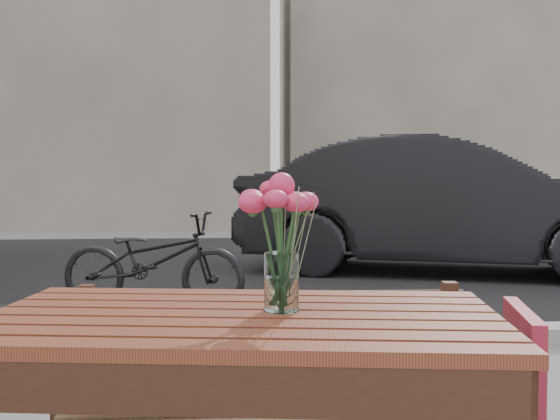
% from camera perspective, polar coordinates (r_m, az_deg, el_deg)
% --- Properties ---
extents(street, '(30.00, 8.12, 0.12)m').
position_cam_1_polar(street, '(6.76, -5.14, -6.67)').
color(street, black).
rests_on(street, ground).
extents(backdrop_buildings, '(15.50, 4.00, 8.00)m').
position_cam_1_polar(backdrop_buildings, '(16.18, -4.23, 11.66)').
color(backdrop_buildings, gray).
rests_on(backdrop_buildings, ground).
extents(main_table, '(1.40, 0.94, 0.81)m').
position_cam_1_polar(main_table, '(1.85, -3.02, -12.42)').
color(main_table, '#602B19').
rests_on(main_table, ground).
extents(main_bench, '(1.33, 0.42, 0.82)m').
position_cam_1_polar(main_bench, '(2.33, -0.69, -13.65)').
color(main_bench, olive).
rests_on(main_bench, ground).
extents(main_vase, '(0.20, 0.20, 0.36)m').
position_cam_1_polar(main_vase, '(1.82, 0.12, -1.25)').
color(main_vase, white).
rests_on(main_vase, main_table).
extents(parked_car, '(5.09, 3.14, 1.58)m').
position_cam_1_polar(parked_car, '(8.41, 13.57, 0.38)').
color(parked_car, black).
rests_on(parked_car, ground).
extents(bicycle, '(1.69, 0.93, 0.84)m').
position_cam_1_polar(bicycle, '(6.08, -10.29, -4.06)').
color(bicycle, black).
rests_on(bicycle, ground).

